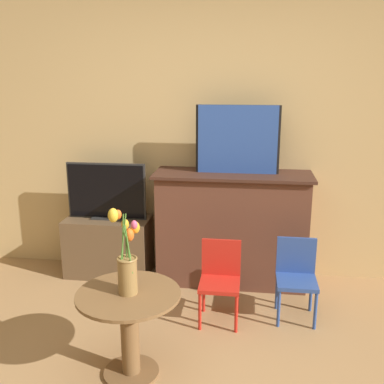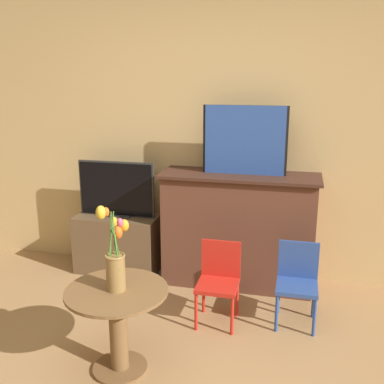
# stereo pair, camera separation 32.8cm
# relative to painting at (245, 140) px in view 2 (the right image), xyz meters

# --- Properties ---
(wall_back) EXTENTS (8.00, 0.06, 2.70)m
(wall_back) POSITION_rel_painting_xyz_m (-0.21, 0.24, 0.08)
(wall_back) COLOR tan
(wall_back) RESTS_ON ground
(fireplace_mantel) EXTENTS (1.34, 0.47, 0.99)m
(fireplace_mantel) POSITION_rel_painting_xyz_m (-0.03, -0.01, -0.77)
(fireplace_mantel) COLOR brown
(fireplace_mantel) RESTS_ON ground
(painting) EXTENTS (0.70, 0.03, 0.57)m
(painting) POSITION_rel_painting_xyz_m (0.00, 0.00, 0.00)
(painting) COLOR black
(painting) RESTS_ON fireplace_mantel
(tv_stand) EXTENTS (0.76, 0.39, 0.54)m
(tv_stand) POSITION_rel_painting_xyz_m (-1.16, -0.00, -1.01)
(tv_stand) COLOR brown
(tv_stand) RESTS_ON ground
(tv_monitor) EXTENTS (0.71, 0.12, 0.51)m
(tv_monitor) POSITION_rel_painting_xyz_m (-1.16, 0.00, -0.49)
(tv_monitor) COLOR #2D2D2D
(tv_monitor) RESTS_ON tv_stand
(chair_red) EXTENTS (0.30, 0.30, 0.60)m
(chair_red) POSITION_rel_painting_xyz_m (-0.08, -0.67, -0.93)
(chair_red) COLOR red
(chair_red) RESTS_ON ground
(chair_blue) EXTENTS (0.30, 0.30, 0.60)m
(chair_blue) POSITION_rel_painting_xyz_m (0.48, -0.55, -0.93)
(chair_blue) COLOR #2D4C99
(chair_blue) RESTS_ON ground
(side_table) EXTENTS (0.62, 0.62, 0.55)m
(side_table) POSITION_rel_painting_xyz_m (-0.58, -1.40, -0.92)
(side_table) COLOR brown
(side_table) RESTS_ON ground
(vase_tulips) EXTENTS (0.18, 0.19, 0.53)m
(vase_tulips) POSITION_rel_painting_xyz_m (-0.58, -1.40, -0.53)
(vase_tulips) COLOR olive
(vase_tulips) RESTS_ON side_table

